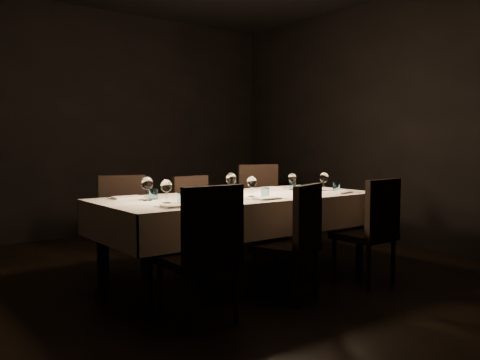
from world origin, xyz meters
TOP-DOWN VIEW (x-y plane):
  - room at (0.00, 0.00)m, footprint 5.01×6.01m
  - dining_table at (0.00, 0.00)m, footprint 2.52×1.12m
  - chair_near_left at (-0.88, -0.77)m, footprint 0.46×0.46m
  - place_setting_near_left at (-0.80, -0.22)m, footprint 0.33×0.41m
  - chair_near_center at (-0.01, -0.73)m, footprint 0.57×0.57m
  - place_setting_near_center at (0.04, -0.22)m, footprint 0.32×0.40m
  - chair_near_right at (0.83, -0.79)m, footprint 0.46×0.46m
  - place_setting_near_right at (0.94, -0.22)m, footprint 0.34×0.40m
  - chair_far_left at (-0.73, 0.84)m, footprint 0.56×0.56m
  - place_setting_far_left at (-0.84, 0.22)m, footprint 0.35×0.41m
  - chair_far_center at (0.05, 0.81)m, footprint 0.46×0.46m
  - place_setting_far_center at (-0.00, 0.22)m, footprint 0.37×0.42m
  - chair_far_right at (0.93, 0.83)m, footprint 0.60×0.60m
  - place_setting_far_right at (0.74, 0.22)m, footprint 0.30×0.39m

SIDE VIEW (x-z plane):
  - chair_far_center at x=0.05m, z-range 0.05..0.94m
  - chair_near_center at x=-0.01m, z-range 0.05..0.96m
  - chair_near_right at x=0.83m, z-range 0.05..0.97m
  - chair_far_left at x=-0.73m, z-range 0.05..0.97m
  - chair_near_left at x=-0.88m, z-range 0.05..1.00m
  - chair_far_right at x=0.93m, z-range 0.05..1.03m
  - dining_table at x=0.00m, z-range 0.31..1.07m
  - place_setting_far_right at x=0.74m, z-range 0.74..0.91m
  - place_setting_near_center at x=0.04m, z-range 0.74..0.92m
  - place_setting_near_right at x=0.94m, z-range 0.74..0.92m
  - place_setting_near_left at x=-0.80m, z-range 0.74..0.93m
  - place_setting_far_left at x=-0.84m, z-range 0.74..0.93m
  - place_setting_far_center at x=0.00m, z-range 0.74..0.94m
  - room at x=0.00m, z-range -0.01..3.01m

